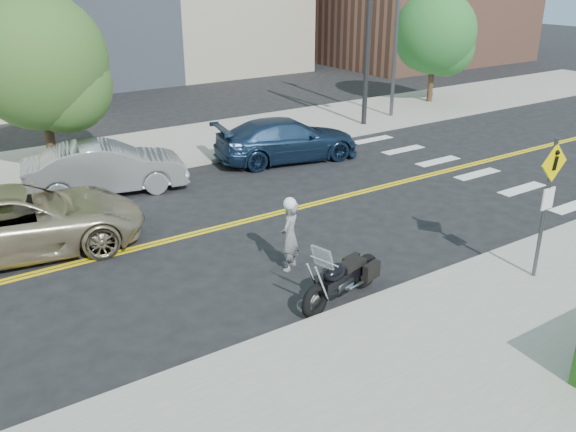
% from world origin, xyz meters
% --- Properties ---
extents(ground_plane, '(120.00, 120.00, 0.00)m').
position_xyz_m(ground_plane, '(0.00, 0.00, 0.00)').
color(ground_plane, black).
rests_on(ground_plane, ground).
extents(sidewalk_near, '(60.00, 5.00, 0.15)m').
position_xyz_m(sidewalk_near, '(0.00, -7.50, 0.07)').
color(sidewalk_near, '#9E9B91').
rests_on(sidewalk_near, ground_plane).
extents(sidewalk_far, '(60.00, 5.00, 0.15)m').
position_xyz_m(sidewalk_far, '(0.00, 7.50, 0.07)').
color(sidewalk_far, '#9E9B91').
rests_on(sidewalk_far, ground_plane).
extents(lamp_post, '(0.16, 0.16, 8.00)m').
position_xyz_m(lamp_post, '(12.00, 6.50, 4.15)').
color(lamp_post, '#4C4C51').
rests_on(lamp_post, sidewalk_far).
extents(traffic_light, '(0.28, 4.50, 7.00)m').
position_xyz_m(traffic_light, '(10.00, 5.08, 4.67)').
color(traffic_light, black).
rests_on(traffic_light, sidewalk_far).
extents(pedestrian_sign, '(0.78, 0.08, 3.00)m').
position_xyz_m(pedestrian_sign, '(4.20, -6.31, 1.96)').
color(pedestrian_sign, '#4C4C51').
rests_on(pedestrian_sign, sidewalk_near).
extents(motorcyclist, '(0.69, 0.64, 1.69)m').
position_xyz_m(motorcyclist, '(0.24, -2.91, 0.84)').
color(motorcyclist, '#A4A4A8').
rests_on(motorcyclist, ground).
extents(motorcycle, '(2.39, 1.23, 1.39)m').
position_xyz_m(motorcycle, '(0.36, -4.60, 0.70)').
color(motorcycle, black).
rests_on(motorcycle, ground).
extents(suv, '(5.95, 3.42, 1.56)m').
position_xyz_m(suv, '(-4.44, 1.29, 0.78)').
color(suv, tan).
rests_on(suv, ground).
extents(parked_car_silver, '(4.85, 2.56, 1.52)m').
position_xyz_m(parked_car_silver, '(-1.46, 4.20, 0.76)').
color(parked_car_silver, '#9C9FA4').
rests_on(parked_car_silver, ground).
extents(parked_car_blue, '(5.29, 2.94, 1.45)m').
position_xyz_m(parked_car_blue, '(4.78, 3.95, 0.72)').
color(parked_car_blue, '#1A2F4E').
rests_on(parked_car_blue, ground).
extents(tree_far_a, '(4.13, 4.13, 5.65)m').
position_xyz_m(tree_far_a, '(-2.33, 6.75, 3.58)').
color(tree_far_a, '#382619').
rests_on(tree_far_a, ground).
extents(tree_far_b, '(3.81, 3.81, 5.27)m').
position_xyz_m(tree_far_b, '(15.64, 7.74, 3.36)').
color(tree_far_b, '#382619').
rests_on(tree_far_b, ground).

